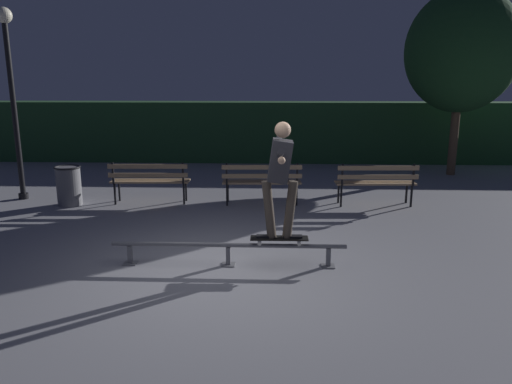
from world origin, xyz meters
name	(u,v)px	position (x,y,z in m)	size (l,w,h in m)	color
ground_plane	(227,270)	(0.00, 0.00, 0.00)	(90.00, 90.00, 0.00)	gray
hedge_backdrop	(256,132)	(0.00, 9.21, 0.92)	(24.00, 1.20, 1.84)	#234C28
grind_rail	(228,249)	(0.00, 0.20, 0.24)	(3.21, 0.18, 0.32)	slate
skateboard	(279,238)	(0.69, 0.20, 0.39)	(0.78, 0.21, 0.09)	black
skateboarder	(280,170)	(0.70, 0.20, 1.33)	(0.62, 1.41, 1.56)	black
park_bench_leftmost	(150,178)	(-1.94, 3.56, 0.54)	(1.62, 0.48, 0.88)	black
park_bench_left_center	(262,179)	(0.36, 3.56, 0.54)	(1.62, 0.48, 0.88)	black
park_bench_right_center	(376,180)	(2.66, 3.56, 0.54)	(1.62, 0.48, 0.88)	black
tree_far_right	(462,51)	(5.38, 7.05, 3.22)	(2.85, 2.85, 4.79)	brown
lamp_post_left	(11,80)	(-4.77, 3.86, 2.48)	(0.32, 0.32, 3.90)	black
trash_can	(69,185)	(-3.54, 3.37, 0.41)	(0.52, 0.52, 0.80)	slate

